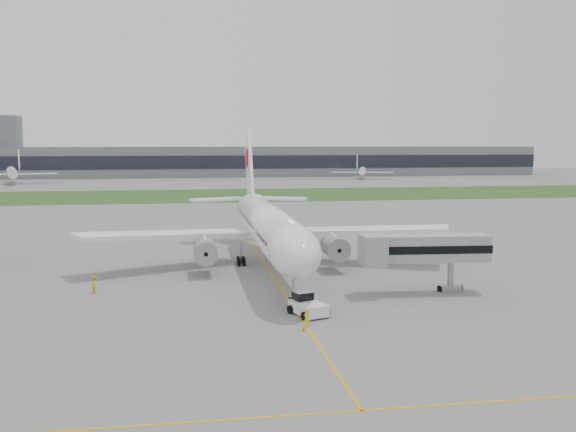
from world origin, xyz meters
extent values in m
plane|color=slate|center=(0.00, 0.00, 0.00)|extent=(600.00, 600.00, 0.00)
cube|color=#2F471A|center=(0.00, 120.00, 0.01)|extent=(600.00, 50.00, 0.02)
cube|color=gray|center=(0.00, 230.00, 7.00)|extent=(320.00, 22.00, 14.00)
cube|color=#20232D|center=(0.00, 219.00, 7.00)|extent=(320.00, 0.60, 6.00)
cylinder|color=white|center=(0.00, 4.00, 5.60)|extent=(5.00, 38.00, 5.00)
ellipsoid|color=white|center=(0.00, -15.50, 5.60)|extent=(5.00, 11.00, 5.00)
cube|color=black|center=(0.00, -16.50, 6.50)|extent=(3.20, 1.54, 1.14)
cone|color=white|center=(0.00, 26.00, 6.40)|extent=(5.00, 10.53, 6.16)
cube|color=white|center=(-13.00, 6.00, 4.40)|extent=(22.13, 13.52, 1.70)
cube|color=white|center=(13.00, 6.00, 4.40)|extent=(22.13, 13.52, 1.70)
cylinder|color=gray|center=(-8.00, 1.50, 3.00)|extent=(2.70, 5.20, 2.70)
cylinder|color=gray|center=(8.00, 1.50, 3.00)|extent=(2.70, 5.20, 2.70)
cube|color=white|center=(0.00, 27.50, 11.50)|extent=(0.45, 10.90, 12.76)
cylinder|color=red|center=(0.00, 28.50, 13.50)|extent=(0.60, 3.20, 3.20)
cube|color=white|center=(-5.00, 28.50, 6.80)|extent=(9.54, 6.34, 0.35)
cube|color=white|center=(5.00, 28.50, 6.80)|extent=(9.54, 6.34, 0.35)
cylinder|color=#9C9BA1|center=(0.00, -15.00, 1.55)|extent=(0.24, 0.24, 3.10)
cylinder|color=black|center=(-3.20, 7.00, 0.55)|extent=(1.40, 1.10, 1.10)
cylinder|color=black|center=(3.20, 7.00, 0.55)|extent=(1.40, 1.10, 1.10)
cube|color=white|center=(0.86, -18.48, 0.71)|extent=(3.40, 4.48, 1.06)
cube|color=white|center=(0.51, -17.49, 1.59)|extent=(1.97, 1.86, 0.88)
cube|color=black|center=(0.51, -17.49, 1.63)|extent=(2.02, 1.91, 0.75)
cylinder|color=black|center=(-0.70, -17.63, 0.40)|extent=(0.56, 0.85, 0.79)
cylinder|color=black|center=(1.54, -16.84, 0.40)|extent=(0.56, 0.85, 0.79)
cylinder|color=black|center=(0.18, -20.13, 0.40)|extent=(0.56, 0.85, 0.79)
cylinder|color=black|center=(2.43, -19.33, 0.40)|extent=(0.56, 0.85, 0.79)
cube|color=#959597|center=(15.00, -11.68, 4.85)|extent=(13.22, 3.74, 2.80)
cube|color=black|center=(15.00, -11.68, 4.85)|extent=(13.41, 3.84, 0.84)
cube|color=#959597|center=(8.89, -12.17, 4.85)|extent=(2.42, 3.17, 3.17)
cylinder|color=#9C9BA1|center=(17.82, -11.42, 1.77)|extent=(0.65, 0.65, 3.54)
cube|color=#9C9BA1|center=(17.82, -11.42, 0.33)|extent=(2.33, 1.46, 0.65)
cylinder|color=black|center=(16.61, -11.33, 0.33)|extent=(0.33, 0.67, 0.65)
cylinder|color=black|center=(19.03, -11.51, 0.33)|extent=(0.33, 0.67, 0.65)
cone|color=#FF580D|center=(-0.50, -23.47, 0.24)|extent=(0.35, 0.35, 0.48)
cone|color=#FF580D|center=(0.50, -20.33, 0.30)|extent=(0.44, 0.44, 0.60)
imported|color=#CCEB27|center=(0.02, -22.16, 0.82)|extent=(0.71, 0.65, 1.64)
imported|color=#FBFC2A|center=(-19.93, -6.15, 0.93)|extent=(0.90, 1.04, 1.85)
camera|label=1|loc=(-10.21, -75.61, 15.99)|focal=40.00mm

